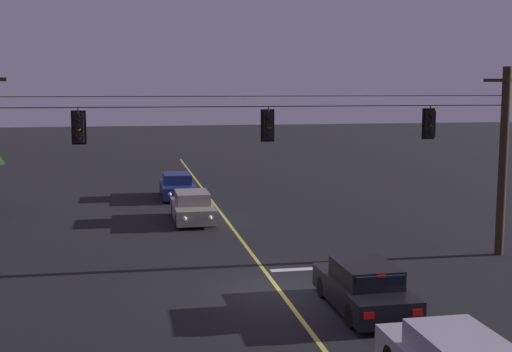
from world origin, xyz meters
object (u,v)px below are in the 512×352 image
(traffic_light_leftmost, at_px, (78,128))
(traffic_light_left_inner, at_px, (268,126))
(car_waiting_near_lane, at_px, (364,288))
(traffic_light_centre, at_px, (430,124))
(car_oncoming_trailing, at_px, (177,187))
(car_oncoming_lead, at_px, (192,208))

(traffic_light_leftmost, relative_size, traffic_light_left_inner, 1.00)
(traffic_light_leftmost, bearing_deg, car_waiting_near_lane, -32.44)
(traffic_light_centre, relative_size, car_oncoming_trailing, 0.28)
(traffic_light_centre, height_order, car_waiting_near_lane, traffic_light_centre)
(traffic_light_left_inner, xyz_separation_m, car_waiting_near_lane, (1.70, -5.10, -4.31))
(traffic_light_left_inner, bearing_deg, car_oncoming_lead, 102.12)
(traffic_light_leftmost, relative_size, traffic_light_centre, 1.00)
(traffic_light_leftmost, height_order, traffic_light_centre, same)
(traffic_light_leftmost, distance_m, car_waiting_near_lane, 10.44)
(traffic_light_centre, xyz_separation_m, car_oncoming_trailing, (-7.99, 15.41, -4.31))
(car_oncoming_trailing, bearing_deg, car_oncoming_lead, -88.27)
(car_oncoming_lead, bearing_deg, car_oncoming_trailing, 91.73)
(car_oncoming_lead, distance_m, car_oncoming_trailing, 6.86)
(traffic_light_left_inner, distance_m, car_oncoming_trailing, 16.13)
(traffic_light_leftmost, height_order, car_waiting_near_lane, traffic_light_leftmost)
(traffic_light_leftmost, height_order, traffic_light_left_inner, same)
(traffic_light_leftmost, distance_m, traffic_light_left_inner, 6.32)
(car_waiting_near_lane, height_order, car_oncoming_lead, same)
(traffic_light_centre, xyz_separation_m, car_waiting_near_lane, (-4.25, -5.10, -4.31))
(car_waiting_near_lane, bearing_deg, traffic_light_centre, 50.21)
(traffic_light_leftmost, xyz_separation_m, traffic_light_left_inner, (6.32, 0.00, 0.00))
(car_waiting_near_lane, distance_m, car_oncoming_lead, 14.10)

